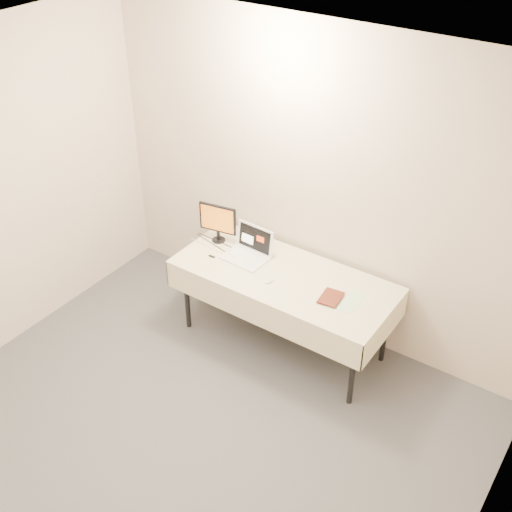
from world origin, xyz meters
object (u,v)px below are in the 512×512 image
Objects in this scene: table at (284,281)px; monitor at (218,220)px; laptop at (249,250)px; book at (322,285)px.

monitor is at bearing 171.85° from table.
monitor is at bearing 175.27° from laptop.
table is at bearing -5.68° from laptop.
book is at bearing -18.84° from monitor.
table is 0.43m from book.
monitor reaches higher than book.
laptop is at bearing -17.52° from monitor.
laptop is at bearing 171.39° from table.
laptop reaches higher than book.
book is (1.15, -0.18, -0.10)m from monitor.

